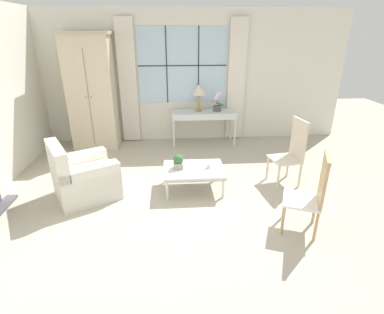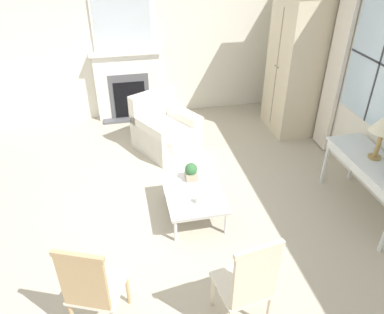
# 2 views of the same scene
# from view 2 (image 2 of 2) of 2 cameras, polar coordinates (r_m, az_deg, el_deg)

# --- Properties ---
(ground_plane) EXTENTS (14.00, 14.00, 0.00)m
(ground_plane) POSITION_cam_2_polar(r_m,az_deg,el_deg) (4.79, -6.37, -9.03)
(ground_plane) COLOR #B2A893
(wall_left) EXTENTS (0.06, 7.20, 2.80)m
(wall_left) POSITION_cam_2_polar(r_m,az_deg,el_deg) (6.91, -4.96, 17.59)
(wall_left) COLOR silver
(wall_left) RESTS_ON ground_plane
(fireplace) EXTENTS (0.34, 1.23, 2.17)m
(fireplace) POSITION_cam_2_polar(r_m,az_deg,el_deg) (6.95, -9.74, 11.50)
(fireplace) COLOR #515156
(fireplace) RESTS_ON ground_plane
(armoire) EXTENTS (0.99, 0.66, 2.35)m
(armoire) POSITION_cam_2_polar(r_m,az_deg,el_deg) (6.51, 15.35, 13.62)
(armoire) COLOR beige
(armoire) RESTS_ON ground_plane
(console_table) EXTENTS (1.41, 0.52, 0.72)m
(console_table) POSITION_cam_2_polar(r_m,az_deg,el_deg) (4.98, 26.08, -1.63)
(console_table) COLOR silver
(console_table) RESTS_ON ground_plane
(table_lamp) EXTENTS (0.32, 0.32, 0.57)m
(table_lamp) POSITION_cam_2_polar(r_m,az_deg,el_deg) (4.84, 27.26, 4.33)
(table_lamp) COLOR #9E7F47
(table_lamp) RESTS_ON console_table
(armchair_upholstered) EXTENTS (1.13, 1.12, 0.89)m
(armchair_upholstered) POSITION_cam_2_polar(r_m,az_deg,el_deg) (5.99, -4.08, 3.83)
(armchair_upholstered) COLOR silver
(armchair_upholstered) RESTS_ON ground_plane
(side_chair_wooden) EXTENTS (0.50, 0.50, 1.08)m
(side_chair_wooden) POSITION_cam_2_polar(r_m,az_deg,el_deg) (3.35, 8.64, -18.31)
(side_chair_wooden) COLOR beige
(side_chair_wooden) RESTS_ON ground_plane
(accent_chair_wooden) EXTENTS (0.57, 0.57, 1.04)m
(accent_chair_wooden) POSITION_cam_2_polar(r_m,az_deg,el_deg) (3.42, -15.17, -18.45)
(accent_chair_wooden) COLOR white
(accent_chair_wooden) RESTS_ON ground_plane
(coffee_table) EXTENTS (0.94, 0.70, 0.37)m
(coffee_table) POSITION_cam_2_polar(r_m,az_deg,el_deg) (4.60, 0.22, -5.52)
(coffee_table) COLOR silver
(coffee_table) RESTS_ON ground_plane
(potted_plant_small) EXTENTS (0.16, 0.16, 0.23)m
(potted_plant_small) POSITION_cam_2_polar(r_m,az_deg,el_deg) (4.71, -0.13, -2.24)
(potted_plant_small) COLOR tan
(potted_plant_small) RESTS_ON coffee_table
(pillar_candle) EXTENTS (0.09, 0.09, 0.10)m
(pillar_candle) POSITION_cam_2_polar(r_m,az_deg,el_deg) (4.37, 0.88, -6.55)
(pillar_candle) COLOR silver
(pillar_candle) RESTS_ON coffee_table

